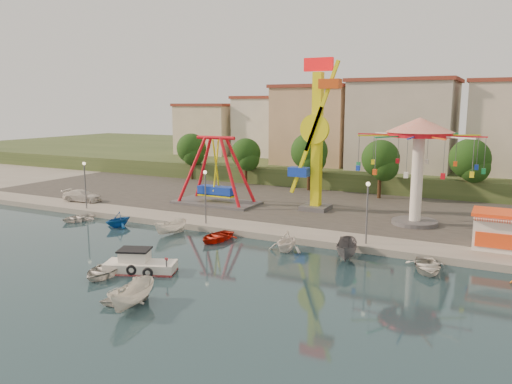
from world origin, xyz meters
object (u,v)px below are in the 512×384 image
Objects in this scene: wave_swinger at (419,147)px; skiff at (132,296)px; cabin_motorboat at (139,265)px; kamikaze_tower at (318,138)px; rowboat_a at (104,270)px; van at (82,196)px; pirate_ship_ride at (216,172)px.

skiff is at bearing -113.30° from wave_swinger.
cabin_motorboat is 6.78m from skiff.
kamikaze_tower is 3.00× the size of cabin_motorboat.
wave_swinger reaches higher than rowboat_a.
rowboat_a is 0.99× the size of skiff.
wave_swinger is 39.10m from van.
wave_swinger is at bearing 60.01° from skiff.
cabin_motorboat is (-15.88, -22.04, -7.71)m from wave_swinger.
rowboat_a is 6.82m from skiff.
skiff is (4.04, -5.44, 0.31)m from cabin_motorboat.
wave_swinger is at bearing 44.96° from rowboat_a.
skiff is at bearing -75.24° from cabin_motorboat.
wave_swinger is 2.11× the size of cabin_motorboat.
van reaches higher than skiff.
kamikaze_tower is 27.76m from rowboat_a.
van is (-20.39, 17.61, 0.87)m from rowboat_a.
cabin_motorboat reaches higher than rowboat_a.
wave_swinger reaches higher than cabin_motorboat.
pirate_ship_ride is 16.76m from van.
skiff is at bearing -40.94° from rowboat_a.
cabin_motorboat is (6.83, -21.98, -3.91)m from pirate_ship_ride.
wave_swinger is at bearing 32.39° from cabin_motorboat.
pirate_ship_ride is 2.08× the size of van.
wave_swinger is at bearing 0.16° from pirate_ship_ride.
pirate_ship_ride reaches higher than skiff.
skiff is (10.87, -27.42, -3.60)m from pirate_ship_ride.
kamikaze_tower is 29.19m from van.
van reaches higher than cabin_motorboat.
van is at bearing -170.68° from wave_swinger.
pirate_ship_ride is at bearing -179.84° from wave_swinger.
wave_swinger reaches higher than van.
kamikaze_tower reaches higher than van.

